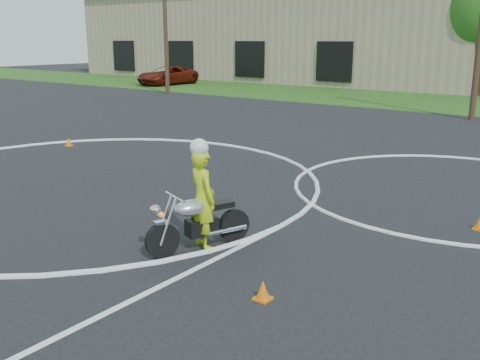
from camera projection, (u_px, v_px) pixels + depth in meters
The scene contains 7 objects.
grass_strip at pixel (412, 101), 32.72m from camera, with size 120.00×10.00×0.02m, color #1E4714.
course_markings at pixel (186, 183), 14.03m from camera, with size 19.05×19.05×0.12m.
primary_motorcycle at pixel (197, 221), 9.51m from camera, with size 1.01×1.97×1.08m.
rider_primary_grp at pixel (202, 196), 9.50m from camera, with size 0.78×0.64×2.01m.
pickup_grp at pixel (167, 75), 44.06m from camera, with size 2.62×5.48×1.51m.
traffic_cones at pixel (129, 207), 11.59m from camera, with size 14.05×8.88×0.30m.
warehouse at pixel (282, 34), 52.19m from camera, with size 41.00×17.00×8.30m.
Camera 1 is at (11.51, -5.56, 3.68)m, focal length 40.00 mm.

